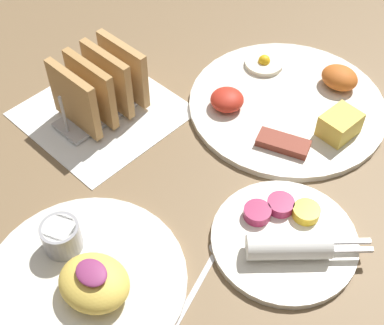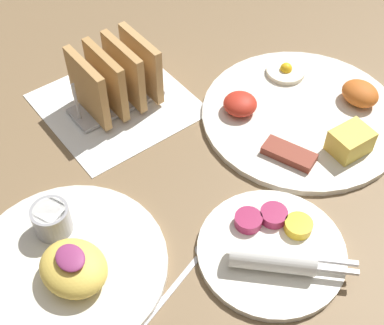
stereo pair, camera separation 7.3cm
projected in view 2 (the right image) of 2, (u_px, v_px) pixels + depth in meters
ground_plane at (194, 182)px, 0.75m from camera, size 3.00×3.00×0.00m
napkin_flat at (119, 103)px, 0.85m from camera, size 0.22×0.22×0.00m
plate_breakfast at (304, 114)px, 0.83m from camera, size 0.31×0.31×0.05m
plate_condiments at (272, 249)px, 0.66m from camera, size 0.19×0.19×0.04m
plate_foreground at (68, 261)px, 0.65m from camera, size 0.25×0.25×0.06m
toast_rack at (116, 78)px, 0.82m from camera, size 0.10×0.15×0.10m
teaspoon at (187, 270)px, 0.65m from camera, size 0.05×0.12×0.01m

